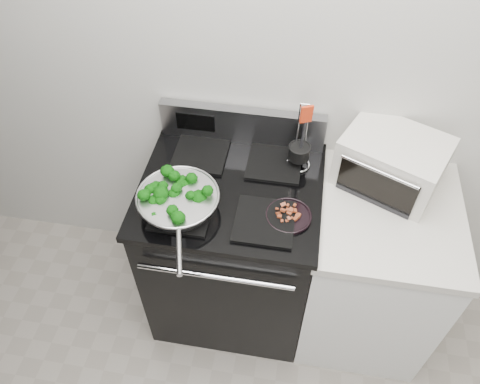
% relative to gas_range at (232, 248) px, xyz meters
% --- Properties ---
extents(back_wall, '(4.00, 0.02, 2.70)m').
position_rel_gas_range_xyz_m(back_wall, '(0.30, 0.34, 0.86)').
color(back_wall, '#B3B2AA').
rests_on(back_wall, ground).
extents(gas_range, '(0.79, 0.69, 1.13)m').
position_rel_gas_range_xyz_m(gas_range, '(0.00, 0.00, 0.00)').
color(gas_range, black).
rests_on(gas_range, floor).
extents(counter, '(0.62, 0.68, 0.92)m').
position_rel_gas_range_xyz_m(counter, '(0.68, -0.00, -0.03)').
color(counter, white).
rests_on(counter, floor).
extents(skillet, '(0.34, 0.53, 0.07)m').
position_rel_gas_range_xyz_m(skillet, '(-0.18, -0.16, 0.52)').
color(skillet, silver).
rests_on(skillet, gas_range).
extents(broccoli_pile, '(0.27, 0.27, 0.09)m').
position_rel_gas_range_xyz_m(broccoli_pile, '(-0.19, -0.16, 0.53)').
color(broccoli_pile, black).
rests_on(broccoli_pile, skillet).
extents(bacon_plate, '(0.19, 0.19, 0.04)m').
position_rel_gas_range_xyz_m(bacon_plate, '(0.26, -0.13, 0.48)').
color(bacon_plate, black).
rests_on(bacon_plate, gas_range).
extents(utensil_holder, '(0.11, 0.11, 0.34)m').
position_rel_gas_range_xyz_m(utensil_holder, '(0.27, 0.18, 0.52)').
color(utensil_holder, silver).
rests_on(utensil_holder, gas_range).
extents(toaster_oven, '(0.50, 0.46, 0.24)m').
position_rel_gas_range_xyz_m(toaster_oven, '(0.67, 0.17, 0.55)').
color(toaster_oven, silver).
rests_on(toaster_oven, counter).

